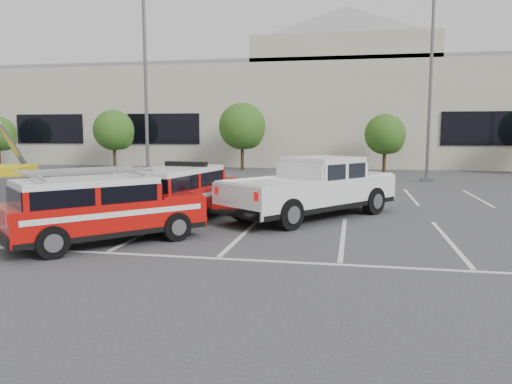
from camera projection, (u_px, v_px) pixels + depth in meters
ground at (245, 233)px, 13.88m from camera, size 120.00×120.00×0.00m
stall_markings at (271, 208)px, 18.26m from camera, size 23.00×15.00×0.01m
convention_building at (323, 109)px, 44.30m from camera, size 60.00×16.99×13.20m
tree_left at (115, 132)px, 37.86m from camera, size 3.07×3.07×4.42m
tree_mid_left at (244, 128)px, 35.91m from camera, size 3.37×3.37×4.85m
tree_mid_right at (386, 136)px, 34.07m from camera, size 2.77×2.77×3.99m
light_pole_left at (146, 86)px, 26.46m from camera, size 0.90×0.60×10.24m
light_pole_mid at (430, 88)px, 27.49m from camera, size 0.90×0.60×10.24m
fire_chief_suv at (180, 197)px, 15.70m from camera, size 2.74×5.51×1.85m
white_pickup at (312, 194)px, 16.36m from camera, size 5.62×6.45×1.97m
ladder_suv at (102, 214)px, 12.55m from camera, size 4.63×4.80×1.89m
utility_rig at (6, 185)px, 20.24m from camera, size 3.34×4.27×3.21m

